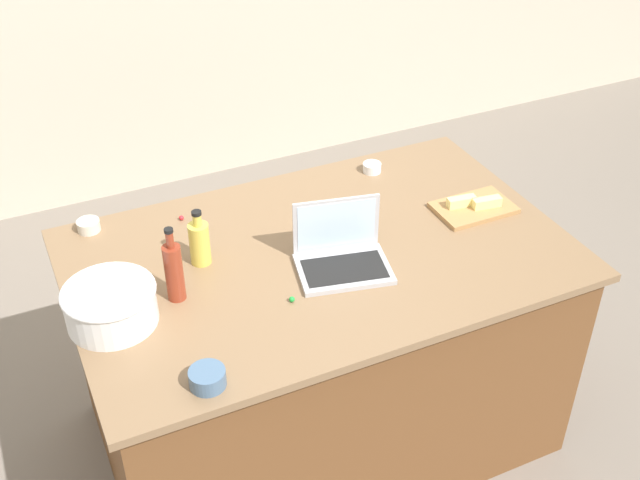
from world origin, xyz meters
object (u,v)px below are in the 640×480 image
butter_stick_left (487,202)px  ramekin_medium (89,226)px  laptop (341,254)px  mixing_bowl_large (111,305)px  bottle_soy (174,271)px  ramekin_wide (372,168)px  ramekin_small (207,378)px  cutting_board (474,208)px  butter_stick_right (461,202)px  bottle_oil (199,242)px

butter_stick_left → ramekin_medium: butter_stick_left is taller
laptop → ramekin_medium: size_ratio=4.23×
mixing_bowl_large → bottle_soy: 0.22m
ramekin_wide → ramekin_small: bearing=-138.7°
laptop → butter_stick_left: size_ratio=3.18×
cutting_board → butter_stick_right: (-0.04, 0.02, 0.03)m
butter_stick_right → ramekin_wide: butter_stick_right is taller
butter_stick_right → ramekin_small: bearing=-157.9°
bottle_oil → bottle_soy: size_ratio=0.77×
butter_stick_left → butter_stick_right: bearing=151.4°
cutting_board → ramekin_wide: (-0.21, 0.42, 0.01)m
bottle_oil → bottle_soy: bottle_soy is taller
ramekin_small → ramekin_medium: bearing=99.1°
mixing_bowl_large → bottle_oil: bottle_oil is taller
butter_stick_left → butter_stick_right: (-0.08, 0.04, 0.00)m
bottle_soy → cutting_board: (1.16, 0.03, -0.10)m
butter_stick_left → ramekin_wide: size_ratio=1.47×
ramekin_wide → laptop: bearing=-127.4°
bottle_soy → butter_stick_left: size_ratio=2.45×
butter_stick_left → cutting_board: bearing=149.9°
laptop → ramekin_wide: size_ratio=4.69×
bottle_oil → ramekin_medium: bearing=131.2°
mixing_bowl_large → laptop: bearing=-2.7°
ramekin_small → ramekin_medium: size_ratio=1.28×
mixing_bowl_large → butter_stick_left: 1.42m
mixing_bowl_large → bottle_soy: bearing=7.8°
mixing_bowl_large → ramekin_small: mixing_bowl_large is taller
mixing_bowl_large → butter_stick_right: size_ratio=2.65×
bottle_soy → cutting_board: 1.17m
laptop → ramekin_medium: 0.93m
bottle_soy → ramekin_small: (-0.03, -0.41, -0.08)m
bottle_oil → ramekin_wide: 0.87m
mixing_bowl_large → ramekin_small: 0.43m
mixing_bowl_large → ramekin_small: bearing=-64.9°
butter_stick_left → ramekin_medium: size_ratio=1.33×
cutting_board → butter_stick_left: (0.04, -0.02, 0.03)m
cutting_board → bottle_soy: bearing=-178.4°
bottle_soy → butter_stick_right: bottle_soy is taller
ramekin_medium → ramekin_wide: bearing=-3.0°
mixing_bowl_large → cutting_board: size_ratio=0.99×
ramekin_medium → ramekin_wide: ramekin_medium is taller
bottle_oil → butter_stick_left: bottle_oil is taller
ramekin_small → ramekin_medium: (-0.15, 0.92, -0.01)m
butter_stick_left → butter_stick_right: size_ratio=1.00×
bottle_oil → butter_stick_right: size_ratio=1.87×
cutting_board → butter_stick_right: 0.06m
butter_stick_right → butter_stick_left: bearing=-28.6°
mixing_bowl_large → bottle_oil: 0.39m
mixing_bowl_large → cutting_board: bearing=2.6°
bottle_oil → ramekin_medium: 0.48m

